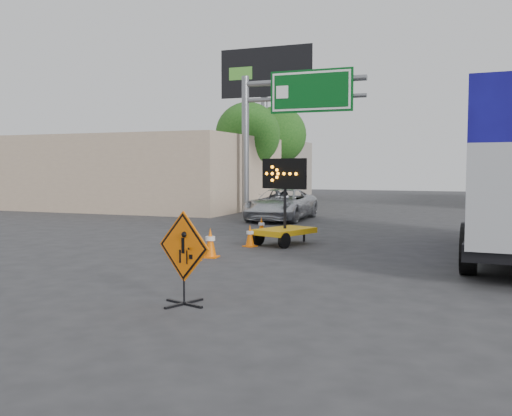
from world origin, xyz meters
The scene contains 14 objects.
ground centered at (0.00, 0.00, 0.00)m, with size 100.00×100.00×0.00m, color #2D2D30.
storefront_left_near centered at (-14.00, 20.00, 2.00)m, with size 14.00×10.00×4.00m, color tan.
storefront_left_far centered at (-15.00, 34.00, 2.20)m, with size 12.00×10.00×4.40m, color gray.
highway_gantry centered at (-4.43, 17.96, 5.07)m, with size 6.18×0.38×6.90m.
billboard centered at (-8.35, 25.87, 7.35)m, with size 6.10×0.54×9.85m.
tree_left_near centered at (-8.00, 22.00, 4.16)m, with size 3.71×3.71×6.03m.
tree_left_far centered at (-9.00, 30.00, 4.60)m, with size 4.10×4.10×6.66m.
construction_sign centered at (-0.21, 0.03, 0.84)m, with size 1.14×0.82×1.58m.
arrow_board centered at (-1.00, 7.75, 0.59)m, with size 1.65×2.07×2.57m.
pickup_truck centered at (-3.70, 15.33, 0.68)m, with size 2.26×4.91×1.36m, color silver.
cone_a centered at (-2.18, 4.09, 0.34)m, with size 0.43×0.43×0.68m.
cone_b centered at (-2.01, 4.75, 0.39)m, with size 0.43×0.43×0.77m.
cone_c centered at (-1.81, 6.98, 0.32)m, with size 0.43×0.43×0.65m.
cone_d centered at (-2.45, 9.62, 0.31)m, with size 0.39×0.39×0.63m.
Camera 1 is at (4.37, -8.33, 2.31)m, focal length 40.00 mm.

